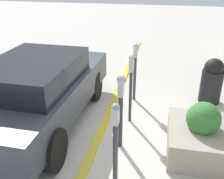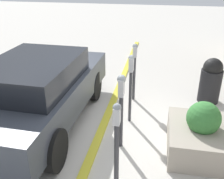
% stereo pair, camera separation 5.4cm
% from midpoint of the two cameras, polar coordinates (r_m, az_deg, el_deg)
% --- Properties ---
extents(ground_plane, '(40.00, 40.00, 0.00)m').
position_cam_midpoint_polar(ground_plane, '(5.52, -1.62, -8.69)').
color(ground_plane, beige).
extents(curb_strip, '(13.96, 0.16, 0.04)m').
position_cam_midpoint_polar(curb_strip, '(5.52, -2.44, -8.42)').
color(curb_strip, gold).
rests_on(curb_strip, ground_plane).
extents(parking_meter_nearest, '(0.14, 0.12, 1.43)m').
position_cam_midpoint_polar(parking_meter_nearest, '(3.76, 0.61, -10.35)').
color(parking_meter_nearest, '#38383D').
rests_on(parking_meter_nearest, ground_plane).
extents(parking_meter_second, '(0.18, 0.15, 1.44)m').
position_cam_midpoint_polar(parking_meter_second, '(4.56, 1.67, -2.50)').
color(parking_meter_second, '#38383D').
rests_on(parking_meter_second, ground_plane).
extents(parking_meter_middle, '(0.14, 0.12, 1.51)m').
position_cam_midpoint_polar(parking_meter_middle, '(5.37, 3.82, 2.33)').
color(parking_meter_middle, '#38383D').
rests_on(parking_meter_middle, ground_plane).
extents(parking_meter_fourth, '(0.15, 0.13, 1.45)m').
position_cam_midpoint_polar(parking_meter_fourth, '(6.36, 4.68, 5.39)').
color(parking_meter_fourth, '#38383D').
rests_on(parking_meter_fourth, ground_plane).
extents(planter_box, '(1.33, 1.13, 1.00)m').
position_cam_midpoint_polar(planter_box, '(4.99, 18.45, -9.40)').
color(planter_box, '#A39989').
rests_on(planter_box, ground_plane).
extents(parked_car_front, '(4.22, 1.87, 1.48)m').
position_cam_midpoint_polar(parked_car_front, '(5.55, -15.95, -0.12)').
color(parked_car_front, '#383D47').
rests_on(parked_car_front, ground_plane).
extents(trash_bin, '(0.51, 0.51, 1.12)m').
position_cam_midpoint_polar(trash_bin, '(6.81, 20.49, 1.88)').
color(trash_bin, black).
rests_on(trash_bin, ground_plane).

